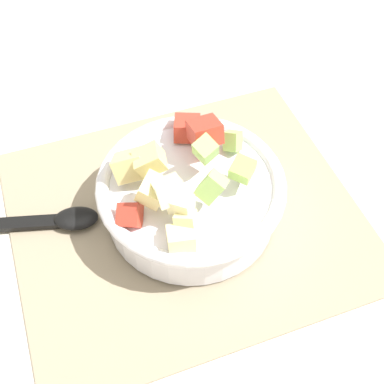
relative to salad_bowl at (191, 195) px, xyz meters
name	(u,v)px	position (x,y,z in m)	size (l,w,h in m)	color
ground_plane	(186,216)	(-0.01, 0.00, -0.05)	(2.40, 2.40, 0.00)	silver
placemat	(186,215)	(-0.01, 0.00, -0.04)	(0.44, 0.38, 0.01)	gray
salad_bowl	(191,195)	(0.00, 0.00, 0.00)	(0.23, 0.23, 0.12)	white
serving_spoon	(49,221)	(-0.17, 0.05, -0.03)	(0.19, 0.08, 0.01)	black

